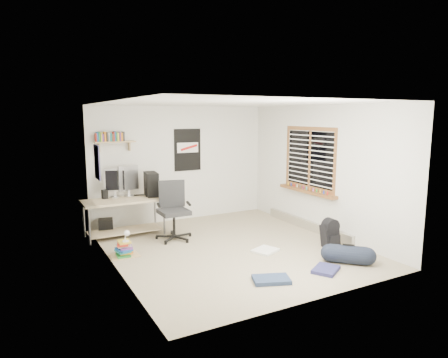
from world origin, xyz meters
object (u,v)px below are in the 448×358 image
book_stack (124,247)px  desk (125,217)px  office_chair (174,214)px  backpack (330,235)px  duffel_bag (348,255)px

book_stack → desk: bearing=75.0°
office_chair → book_stack: size_ratio=2.34×
book_stack → backpack: bearing=-20.3°
duffel_bag → book_stack: duffel_bag is taller
backpack → desk: bearing=145.5°
desk → book_stack: size_ratio=3.26×
book_stack → duffel_bag: bearing=-33.7°
backpack → book_stack: 3.56m
duffel_bag → office_chair: bearing=173.3°
office_chair → duffel_bag: bearing=-38.6°
duffel_bag → desk: bearing=175.7°
desk → book_stack: bearing=-118.6°
desk → backpack: bearing=-51.5°
desk → duffel_bag: (2.70, -3.13, -0.22)m
office_chair → book_stack: bearing=-143.8°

